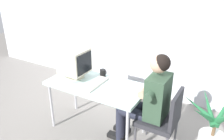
{
  "coord_description": "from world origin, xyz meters",
  "views": [
    {
      "loc": [
        1.53,
        -2.23,
        2.12
      ],
      "look_at": [
        0.24,
        0.0,
        0.98
      ],
      "focal_mm": 36.93,
      "sensor_mm": 36.0,
      "label": 1
    }
  ],
  "objects_px": {
    "crt_monitor": "(74,62)",
    "office_chair": "(163,118)",
    "desk": "(96,87)",
    "keyboard": "(95,84)",
    "potted_plant": "(213,131)",
    "desk_mug": "(103,73)",
    "person_seated": "(148,98)"
  },
  "relations": [
    {
      "from": "person_seated",
      "to": "potted_plant",
      "type": "height_order",
      "value": "person_seated"
    },
    {
      "from": "office_chair",
      "to": "desk_mug",
      "type": "xyz_separation_m",
      "value": [
        -0.96,
        0.18,
        0.3
      ]
    },
    {
      "from": "keyboard",
      "to": "person_seated",
      "type": "bearing_deg",
      "value": 6.96
    },
    {
      "from": "person_seated",
      "to": "desk_mug",
      "type": "xyz_separation_m",
      "value": [
        -0.76,
        0.18,
        0.09
      ]
    },
    {
      "from": "desk",
      "to": "potted_plant",
      "type": "relative_size",
      "value": 1.59
    },
    {
      "from": "person_seated",
      "to": "keyboard",
      "type": "bearing_deg",
      "value": -173.04
    },
    {
      "from": "desk",
      "to": "person_seated",
      "type": "relative_size",
      "value": 1.03
    },
    {
      "from": "desk_mug",
      "to": "office_chair",
      "type": "bearing_deg",
      "value": -10.85
    },
    {
      "from": "desk",
      "to": "keyboard",
      "type": "distance_m",
      "value": 0.08
    },
    {
      "from": "crt_monitor",
      "to": "desk_mug",
      "type": "xyz_separation_m",
      "value": [
        0.32,
        0.21,
        -0.18
      ]
    },
    {
      "from": "potted_plant",
      "to": "crt_monitor",
      "type": "bearing_deg",
      "value": -170.62
    },
    {
      "from": "keyboard",
      "to": "person_seated",
      "type": "relative_size",
      "value": 0.36
    },
    {
      "from": "desk",
      "to": "crt_monitor",
      "type": "xyz_separation_m",
      "value": [
        -0.37,
        0.02,
        0.29
      ]
    },
    {
      "from": "crt_monitor",
      "to": "office_chair",
      "type": "xyz_separation_m",
      "value": [
        1.28,
        0.03,
        -0.48
      ]
    },
    {
      "from": "desk",
      "to": "office_chair",
      "type": "bearing_deg",
      "value": 3.08
    },
    {
      "from": "potted_plant",
      "to": "desk_mug",
      "type": "distance_m",
      "value": 1.58
    },
    {
      "from": "keyboard",
      "to": "office_chair",
      "type": "bearing_deg",
      "value": 5.44
    },
    {
      "from": "crt_monitor",
      "to": "office_chair",
      "type": "relative_size",
      "value": 0.47
    },
    {
      "from": "person_seated",
      "to": "desk_mug",
      "type": "height_order",
      "value": "person_seated"
    },
    {
      "from": "keyboard",
      "to": "person_seated",
      "type": "height_order",
      "value": "person_seated"
    },
    {
      "from": "crt_monitor",
      "to": "potted_plant",
      "type": "height_order",
      "value": "crt_monitor"
    },
    {
      "from": "desk",
      "to": "desk_mug",
      "type": "height_order",
      "value": "desk_mug"
    },
    {
      "from": "person_seated",
      "to": "desk_mug",
      "type": "bearing_deg",
      "value": 166.37
    },
    {
      "from": "desk",
      "to": "crt_monitor",
      "type": "relative_size",
      "value": 3.23
    },
    {
      "from": "desk",
      "to": "desk_mug",
      "type": "relative_size",
      "value": 12.23
    },
    {
      "from": "desk",
      "to": "person_seated",
      "type": "distance_m",
      "value": 0.71
    },
    {
      "from": "office_chair",
      "to": "person_seated",
      "type": "bearing_deg",
      "value": 180.0
    },
    {
      "from": "keyboard",
      "to": "office_chair",
      "type": "relative_size",
      "value": 0.54
    },
    {
      "from": "keyboard",
      "to": "office_chair",
      "type": "distance_m",
      "value": 0.95
    },
    {
      "from": "desk",
      "to": "office_chair",
      "type": "xyz_separation_m",
      "value": [
        0.91,
        0.05,
        -0.19
      ]
    },
    {
      "from": "desk_mug",
      "to": "keyboard",
      "type": "bearing_deg",
      "value": -80.66
    },
    {
      "from": "keyboard",
      "to": "potted_plant",
      "type": "distance_m",
      "value": 1.56
    }
  ]
}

